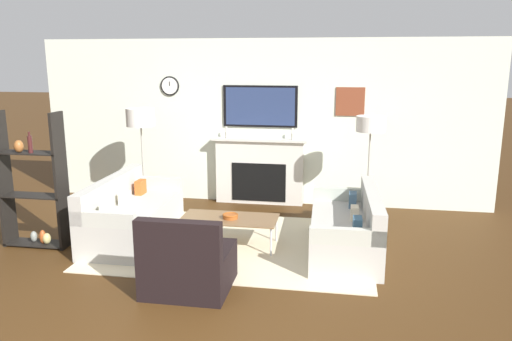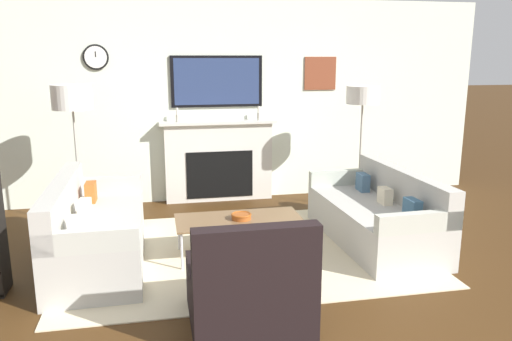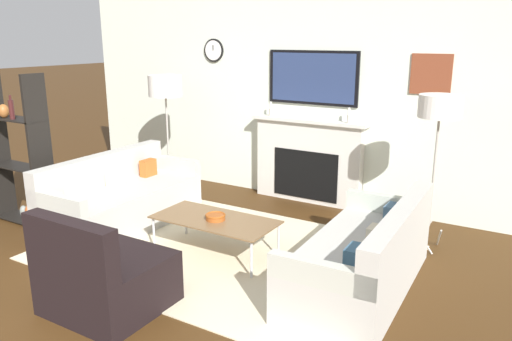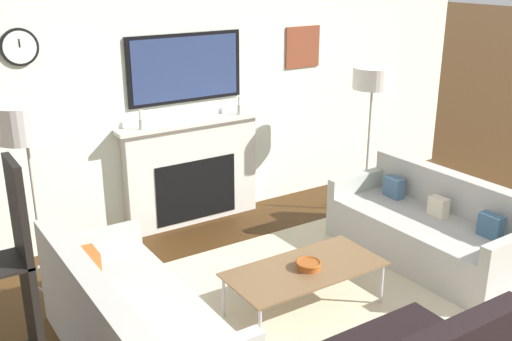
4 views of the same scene
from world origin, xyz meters
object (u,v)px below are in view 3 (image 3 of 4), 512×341
couch_left (121,202)px  decorative_bowl (215,217)px  shelf_unit (19,156)px  coffee_table (215,221)px  floor_lamp_left (165,87)px  couch_right (364,259)px  armchair (104,278)px  floor_lamp_right (440,109)px

couch_left → decorative_bowl: (1.40, -0.10, 0.12)m
couch_left → shelf_unit: bearing=-156.1°
coffee_table → floor_lamp_left: bearing=142.9°
coffee_table → shelf_unit: shelf_unit is taller
shelf_unit → couch_right: bearing=6.9°
decorative_bowl → armchair: bearing=-97.3°
decorative_bowl → shelf_unit: shelf_unit is taller
floor_lamp_right → shelf_unit: shelf_unit is taller
couch_left → floor_lamp_left: floor_lamp_left is taller
couch_left → decorative_bowl: size_ratio=9.38×
floor_lamp_left → couch_right: bearing=-20.3°
couch_right → decorative_bowl: couch_right is taller
floor_lamp_left → shelf_unit: shelf_unit is taller
couch_left → shelf_unit: shelf_unit is taller
decorative_bowl → floor_lamp_left: 2.37m
armchair → floor_lamp_left: (-1.52, 2.57, 1.20)m
couch_right → coffee_table: bearing=-176.8°
couch_left → couch_right: (2.88, 0.00, -0.02)m
floor_lamp_left → armchair: bearing=-59.4°
coffee_table → decorative_bowl: bearing=-42.3°
couch_left → couch_right: size_ratio=1.01×
coffee_table → floor_lamp_left: floor_lamp_left is taller
couch_right → floor_lamp_right: bearing=76.4°
couch_right → coffee_table: couch_right is taller
decorative_bowl → floor_lamp_left: size_ratio=0.12×
couch_right → armchair: size_ratio=2.16×
armchair → couch_left: bearing=131.6°
armchair → floor_lamp_left: bearing=120.6°
armchair → decorative_bowl: size_ratio=4.30×
coffee_table → armchair: bearing=-96.3°
couch_right → couch_left: bearing=-180.0°
decorative_bowl → floor_lamp_right: floor_lamp_right is taller
armchair → coffee_table: (0.15, 1.31, 0.08)m
armchair → floor_lamp_left: floor_lamp_left is taller
floor_lamp_right → armchair: bearing=-127.0°
floor_lamp_left → couch_left: bearing=-76.3°
floor_lamp_right → coffee_table: bearing=-144.9°
couch_right → floor_lamp_left: 3.59m
floor_lamp_left → floor_lamp_right: size_ratio=1.03×
floor_lamp_right → shelf_unit: size_ratio=0.91×
coffee_table → shelf_unit: (-2.46, -0.40, 0.43)m
couch_left → floor_lamp_right: bearing=20.4°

